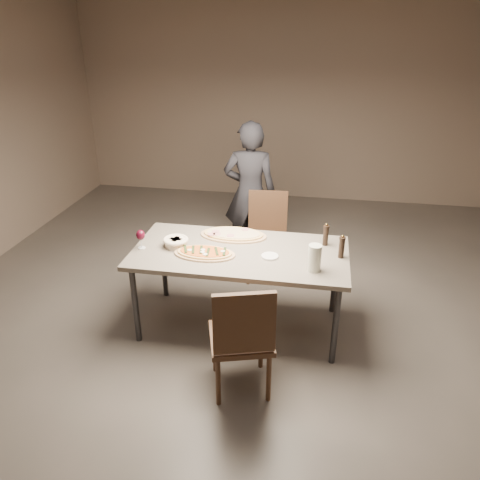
% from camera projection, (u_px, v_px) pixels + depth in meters
% --- Properties ---
extents(room, '(7.00, 7.00, 7.00)m').
position_uv_depth(room, '(240.00, 176.00, 3.64)').
color(room, '#57514B').
rests_on(room, ground).
extents(dining_table, '(1.80, 0.90, 0.75)m').
position_uv_depth(dining_table, '(240.00, 257.00, 3.95)').
color(dining_table, slate).
rests_on(dining_table, ground).
extents(zucchini_pizza, '(0.51, 0.28, 0.05)m').
position_uv_depth(zucchini_pizza, '(205.00, 253.00, 3.85)').
color(zucchini_pizza, tan).
rests_on(zucchini_pizza, dining_table).
extents(ham_pizza, '(0.60, 0.33, 0.04)m').
position_uv_depth(ham_pizza, '(233.00, 234.00, 4.18)').
color(ham_pizza, tan).
rests_on(ham_pizza, dining_table).
extents(bread_basket, '(0.22, 0.22, 0.08)m').
position_uv_depth(bread_basket, '(176.00, 241.00, 3.98)').
color(bread_basket, beige).
rests_on(bread_basket, dining_table).
extents(oil_dish, '(0.14, 0.14, 0.02)m').
position_uv_depth(oil_dish, '(270.00, 256.00, 3.81)').
color(oil_dish, white).
rests_on(oil_dish, dining_table).
extents(pepper_mill_left, '(0.05, 0.05, 0.20)m').
position_uv_depth(pepper_mill_left, '(326.00, 235.00, 3.98)').
color(pepper_mill_left, black).
rests_on(pepper_mill_left, dining_table).
extents(pepper_mill_right, '(0.05, 0.05, 0.20)m').
position_uv_depth(pepper_mill_right, '(342.00, 247.00, 3.77)').
color(pepper_mill_right, black).
rests_on(pepper_mill_right, dining_table).
extents(carafe, '(0.10, 0.10, 0.21)m').
position_uv_depth(carafe, '(315.00, 258.00, 3.57)').
color(carafe, silver).
rests_on(carafe, dining_table).
extents(wine_glass, '(0.08, 0.08, 0.17)m').
position_uv_depth(wine_glass, '(141.00, 236.00, 3.92)').
color(wine_glass, silver).
rests_on(wine_glass, dining_table).
extents(side_plate, '(0.17, 0.17, 0.01)m').
position_uv_depth(side_plate, '(176.00, 240.00, 4.09)').
color(side_plate, white).
rests_on(side_plate, dining_table).
extents(chair_near, '(0.55, 0.55, 0.93)m').
position_uv_depth(chair_near, '(242.00, 335.00, 3.25)').
color(chair_near, '#432B1C').
rests_on(chair_near, ground).
extents(chair_far, '(0.46, 0.46, 0.90)m').
position_uv_depth(chair_far, '(267.00, 230.00, 4.90)').
color(chair_far, '#432B1C').
rests_on(chair_far, ground).
extents(diner, '(0.60, 0.42, 1.58)m').
position_uv_depth(diner, '(250.00, 193.00, 5.10)').
color(diner, black).
rests_on(diner, ground).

